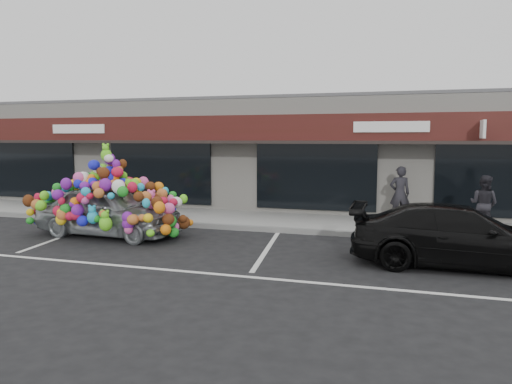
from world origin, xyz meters
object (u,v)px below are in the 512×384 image
(toy_car, at_px, (108,205))
(pedestrian_a, at_px, (400,194))
(pedestrian_b, at_px, (484,204))
(black_sedan, at_px, (460,236))

(toy_car, bearing_deg, pedestrian_a, -57.93)
(pedestrian_a, bearing_deg, pedestrian_b, 136.79)
(pedestrian_b, bearing_deg, pedestrian_a, 1.85)
(toy_car, height_order, pedestrian_b, toy_car)
(black_sedan, bearing_deg, pedestrian_a, 14.05)
(pedestrian_a, height_order, pedestrian_b, pedestrian_a)
(toy_car, relative_size, black_sedan, 1.00)
(toy_car, relative_size, pedestrian_b, 2.88)
(toy_car, xyz_separation_m, black_sedan, (9.23, -0.66, -0.22))
(pedestrian_b, bearing_deg, toy_car, 47.43)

